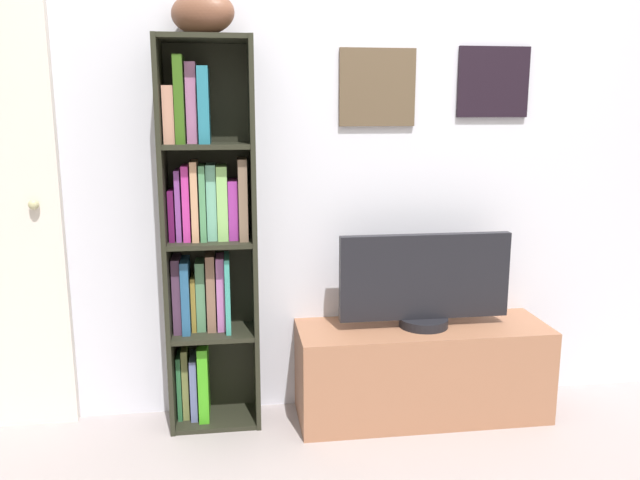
# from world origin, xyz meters

# --- Properties ---
(back_wall) EXTENTS (4.80, 0.08, 2.36)m
(back_wall) POSITION_xyz_m (0.00, 1.13, 1.18)
(back_wall) COLOR silver
(back_wall) RESTS_ON ground
(bookshelf) EXTENTS (0.39, 0.24, 1.68)m
(bookshelf) POSITION_xyz_m (-0.64, 1.01, 0.85)
(bookshelf) COLOR black
(bookshelf) RESTS_ON ground
(football) EXTENTS (0.32, 0.29, 0.17)m
(football) POSITION_xyz_m (-0.62, 0.98, 1.76)
(football) COLOR brown
(football) RESTS_ON bookshelf
(tv_stand) EXTENTS (1.13, 0.38, 0.43)m
(tv_stand) POSITION_xyz_m (0.32, 0.91, 0.21)
(tv_stand) COLOR #996347
(tv_stand) RESTS_ON ground
(television) EXTENTS (0.77, 0.22, 0.42)m
(television) POSITION_xyz_m (0.32, 0.91, 0.64)
(television) COLOR black
(television) RESTS_ON tv_stand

